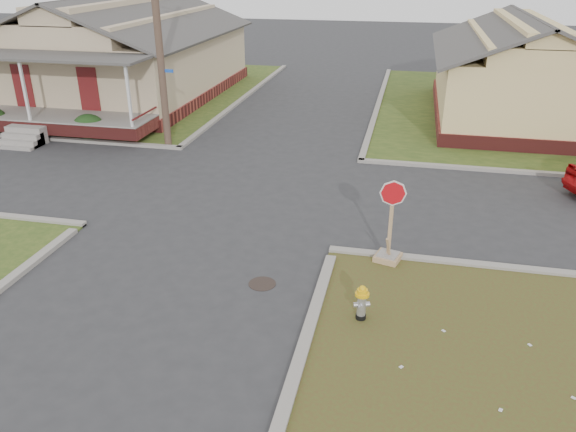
# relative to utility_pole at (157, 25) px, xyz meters

# --- Properties ---
(ground) EXTENTS (120.00, 120.00, 0.00)m
(ground) POSITION_rel_utility_pole_xyz_m (4.20, -8.90, -4.66)
(ground) COLOR #2C2C2E
(ground) RESTS_ON ground
(verge_far_left) EXTENTS (19.00, 19.00, 0.05)m
(verge_far_left) POSITION_rel_utility_pole_xyz_m (-8.80, 9.10, -4.64)
(verge_far_left) COLOR #2F4719
(verge_far_left) RESTS_ON ground
(curbs) EXTENTS (80.00, 40.00, 0.12)m
(curbs) POSITION_rel_utility_pole_xyz_m (4.20, -3.90, -4.66)
(curbs) COLOR gray
(curbs) RESTS_ON ground
(manhole) EXTENTS (0.64, 0.64, 0.01)m
(manhole) POSITION_rel_utility_pole_xyz_m (6.40, -9.40, -4.66)
(manhole) COLOR black
(manhole) RESTS_ON ground
(corner_house) EXTENTS (10.10, 15.50, 5.30)m
(corner_house) POSITION_rel_utility_pole_xyz_m (-5.80, 7.78, -2.38)
(corner_house) COLOR maroon
(corner_house) RESTS_ON ground
(side_house_yellow) EXTENTS (7.60, 11.60, 4.70)m
(side_house_yellow) POSITION_rel_utility_pole_xyz_m (14.20, 7.60, -2.47)
(side_house_yellow) COLOR maroon
(side_house_yellow) RESTS_ON ground
(utility_pole) EXTENTS (1.80, 0.28, 9.00)m
(utility_pole) POSITION_rel_utility_pole_xyz_m (0.00, 0.00, 0.00)
(utility_pole) COLOR #453228
(utility_pole) RESTS_ON ground
(fire_hydrant) EXTENTS (0.30, 0.30, 0.79)m
(fire_hydrant) POSITION_rel_utility_pole_xyz_m (8.79, -10.35, -4.18)
(fire_hydrant) COLOR black
(fire_hydrant) RESTS_ON ground
(stop_sign) EXTENTS (0.61, 0.59, 2.14)m
(stop_sign) POSITION_rel_utility_pole_xyz_m (9.19, -7.70, -4.15)
(stop_sign) COLOR tan
(stop_sign) RESTS_ON ground
(hedge_right) EXTENTS (1.39, 1.14, 1.06)m
(hedge_right) POSITION_rel_utility_pole_xyz_m (-3.50, 0.07, -4.08)
(hedge_right) COLOR #173413
(hedge_right) RESTS_ON verge_far_left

